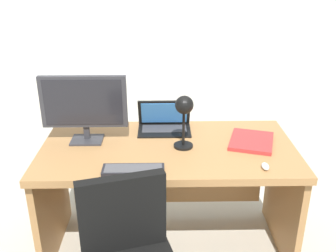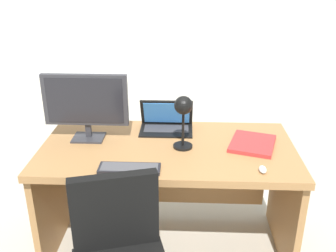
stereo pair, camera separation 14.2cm
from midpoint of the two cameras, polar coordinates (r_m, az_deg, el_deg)
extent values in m
plane|color=#B7B2A3|center=(4.08, 1.94, -3.19)|extent=(12.00, 12.00, 0.00)
cube|color=#9E7042|center=(2.41, 1.65, -3.51)|extent=(1.58, 0.80, 0.04)
cube|color=#9E7042|center=(2.72, -15.13, -10.19)|extent=(0.04, 0.71, 0.71)
cube|color=#9E7042|center=(2.71, 18.38, -10.85)|extent=(0.04, 0.71, 0.71)
cube|color=#9E7042|center=(2.84, 1.69, -6.95)|extent=(1.39, 0.02, 0.50)
cube|color=#2D2D33|center=(2.54, -10.10, -1.72)|extent=(0.20, 0.16, 0.01)
cube|color=#2D2D33|center=(2.52, -10.13, -0.58)|extent=(0.04, 0.02, 0.09)
cube|color=#2D2D33|center=(2.44, -10.52, 3.81)|extent=(0.53, 0.04, 0.33)
cube|color=black|center=(2.42, -10.62, 3.65)|extent=(0.48, 0.00, 0.29)
cube|color=black|center=(2.61, 1.29, -0.66)|extent=(0.35, 0.23, 0.01)
cube|color=#38383D|center=(2.62, 1.31, -0.39)|extent=(0.30, 0.13, 0.00)
cube|color=black|center=(2.63, 1.35, 2.02)|extent=(0.35, 0.10, 0.20)
cube|color=#3F8CEA|center=(2.62, 1.35, 1.91)|extent=(0.31, 0.08, 0.17)
cube|color=black|center=(2.14, -3.83, -6.34)|extent=(0.34, 0.12, 0.02)
cube|color=#47474C|center=(2.13, -3.83, -6.08)|extent=(0.31, 0.10, 0.00)
ellipsoid|color=silver|center=(2.19, 15.69, -6.25)|extent=(0.04, 0.07, 0.03)
cylinder|color=black|center=(2.39, 3.91, -3.01)|extent=(0.12, 0.12, 0.01)
cylinder|color=black|center=(2.34, 4.00, -0.28)|extent=(0.02, 0.02, 0.23)
sphere|color=black|center=(2.25, 4.12, 3.07)|extent=(0.11, 0.11, 0.11)
cube|color=red|center=(2.48, 14.03, -2.57)|extent=(0.34, 0.37, 0.02)
cube|color=black|center=(1.98, -5.79, -12.48)|extent=(0.44, 0.17, 0.41)
camera|label=1|loc=(0.07, -88.29, 0.74)|focal=41.13mm
camera|label=2|loc=(0.07, 91.71, -0.74)|focal=41.13mm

